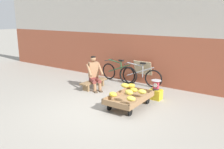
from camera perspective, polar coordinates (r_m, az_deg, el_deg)
ground_plane at (r=6.29m, az=-3.87°, el=-8.90°), size 80.00×80.00×0.00m
back_wall at (r=8.60m, az=9.84°, el=8.70°), size 16.00×0.30×3.37m
banana_cart at (r=6.50m, az=4.22°, el=-5.86°), size 0.86×1.45×0.36m
banana_pile at (r=6.43m, az=4.23°, el=-4.00°), size 0.86×1.24×0.26m
low_bench at (r=8.18m, az=-4.47°, el=-1.99°), size 0.34×1.11×0.27m
vendor_seated at (r=8.00m, az=-4.33°, el=0.39°), size 0.74×0.66×1.14m
plastic_crate at (r=7.23m, az=10.55°, el=-4.76°), size 0.36×0.28×0.30m
weighing_scale at (r=7.14m, az=10.65°, el=-2.46°), size 0.30×0.30×0.29m
bicycle_near_left at (r=8.98m, az=1.67°, el=0.51°), size 1.66×0.48×0.86m
bicycle_far_left at (r=8.49m, az=6.78°, el=-0.38°), size 1.66×0.48×0.86m
sign_board at (r=8.76m, az=7.64°, el=0.55°), size 0.70×0.30×0.86m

